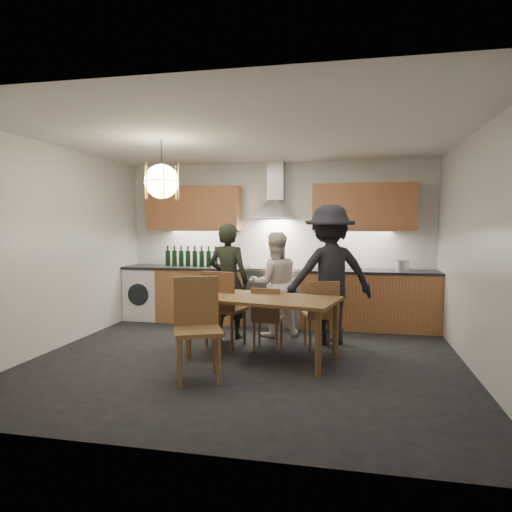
% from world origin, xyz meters
% --- Properties ---
extents(ground, '(5.00, 5.00, 0.00)m').
position_xyz_m(ground, '(0.00, 0.00, 0.00)').
color(ground, black).
rests_on(ground, ground).
extents(room_shell, '(5.02, 4.52, 2.61)m').
position_xyz_m(room_shell, '(0.00, 0.00, 1.71)').
color(room_shell, white).
rests_on(room_shell, ground).
extents(counter_run, '(5.00, 0.62, 0.90)m').
position_xyz_m(counter_run, '(0.02, 1.95, 0.45)').
color(counter_run, '#B77946').
rests_on(counter_run, ground).
extents(range_stove, '(0.90, 0.60, 0.92)m').
position_xyz_m(range_stove, '(0.00, 1.94, 0.44)').
color(range_stove, silver).
rests_on(range_stove, ground).
extents(wall_fixtures, '(4.30, 0.54, 1.10)m').
position_xyz_m(wall_fixtures, '(0.00, 2.07, 1.87)').
color(wall_fixtures, '#C0794A').
rests_on(wall_fixtures, ground).
extents(pendant_lamp, '(0.43, 0.43, 0.70)m').
position_xyz_m(pendant_lamp, '(-1.00, -0.10, 2.10)').
color(pendant_lamp, black).
rests_on(pendant_lamp, ground).
extents(dining_table, '(1.90, 1.23, 0.74)m').
position_xyz_m(dining_table, '(0.17, 0.07, 0.65)').
color(dining_table, brown).
rests_on(dining_table, ground).
extents(chair_back_left, '(0.54, 0.54, 1.00)m').
position_xyz_m(chair_back_left, '(-0.42, 0.42, 0.57)').
color(chair_back_left, brown).
rests_on(chair_back_left, ground).
extents(chair_back_mid, '(0.37, 0.37, 0.80)m').
position_xyz_m(chair_back_mid, '(0.17, 0.42, 0.46)').
color(chair_back_mid, brown).
rests_on(chair_back_mid, ground).
extents(chair_back_right, '(0.50, 0.50, 0.89)m').
position_xyz_m(chair_back_right, '(0.84, 0.59, 0.51)').
color(chair_back_right, brown).
rests_on(chair_back_right, ground).
extents(chair_front, '(0.62, 0.62, 1.04)m').
position_xyz_m(chair_front, '(-0.36, -0.71, 0.60)').
color(chair_front, brown).
rests_on(chair_front, ground).
extents(person_left, '(0.65, 0.49, 1.61)m').
position_xyz_m(person_left, '(-0.49, 0.99, 0.81)').
color(person_left, black).
rests_on(person_left, ground).
extents(person_mid, '(0.87, 0.78, 1.48)m').
position_xyz_m(person_mid, '(0.13, 1.20, 0.74)').
color(person_mid, beige).
rests_on(person_mid, ground).
extents(person_right, '(1.36, 1.06, 1.85)m').
position_xyz_m(person_right, '(0.92, 0.98, 0.93)').
color(person_right, black).
rests_on(person_right, ground).
extents(mixing_bowl, '(0.32, 0.32, 0.07)m').
position_xyz_m(mixing_bowl, '(0.88, 1.90, 0.94)').
color(mixing_bowl, '#BBBABE').
rests_on(mixing_bowl, counter_run).
extents(stock_pot, '(0.27, 0.27, 0.14)m').
position_xyz_m(stock_pot, '(1.95, 1.98, 0.97)').
color(stock_pot, silver).
rests_on(stock_pot, counter_run).
extents(wine_bottles, '(0.91, 0.08, 0.33)m').
position_xyz_m(wine_bottles, '(-1.39, 1.98, 1.07)').
color(wine_bottles, black).
rests_on(wine_bottles, counter_run).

